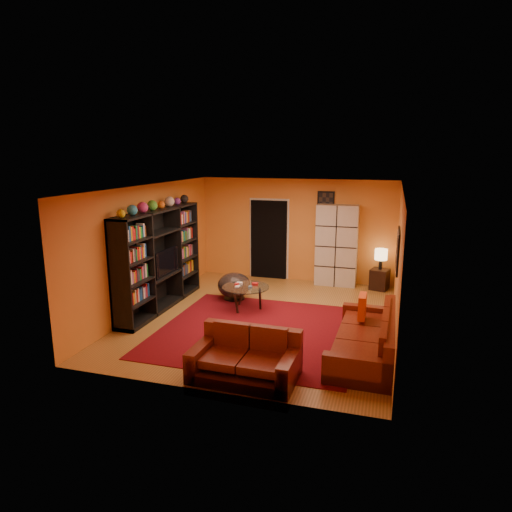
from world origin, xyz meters
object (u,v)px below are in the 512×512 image
(storage_cabinet, at_px, (337,245))
(bowl_chair, at_px, (234,285))
(coffee_table, at_px, (246,289))
(entertainment_unit, at_px, (159,259))
(loveseat, at_px, (246,358))
(side_table, at_px, (380,279))
(sofa, at_px, (371,339))
(tv, at_px, (162,262))
(table_lamp, at_px, (381,255))

(storage_cabinet, height_order, bowl_chair, storage_cabinet)
(coffee_table, distance_m, storage_cabinet, 2.95)
(entertainment_unit, distance_m, loveseat, 3.70)
(storage_cabinet, relative_size, side_table, 4.01)
(entertainment_unit, relative_size, loveseat, 1.94)
(sofa, distance_m, loveseat, 2.13)
(loveseat, relative_size, side_table, 3.10)
(sofa, bearing_deg, tv, 165.86)
(bowl_chair, bearing_deg, table_lamp, 29.12)
(tv, xyz_separation_m, bowl_chair, (1.27, 0.92, -0.67))
(sofa, height_order, coffee_table, sofa)
(entertainment_unit, xyz_separation_m, sofa, (4.42, -1.16, -0.77))
(coffee_table, xyz_separation_m, storage_cabinet, (1.57, 2.43, 0.55))
(entertainment_unit, distance_m, table_lamp, 5.18)
(table_lamp, bearing_deg, storage_cabinet, 174.02)
(entertainment_unit, bearing_deg, bowl_chair, 35.98)
(table_lamp, bearing_deg, sofa, -90.11)
(sofa, bearing_deg, side_table, 91.05)
(loveseat, height_order, side_table, loveseat)
(entertainment_unit, distance_m, coffee_table, 1.92)
(sofa, relative_size, bowl_chair, 3.32)
(entertainment_unit, xyz_separation_m, loveseat, (2.70, -2.42, -0.77))
(tv, xyz_separation_m, side_table, (4.38, 2.66, -0.74))
(side_table, bearing_deg, table_lamp, -90.00)
(coffee_table, distance_m, side_table, 3.52)
(loveseat, bearing_deg, bowl_chair, 23.56)
(coffee_table, xyz_separation_m, table_lamp, (2.64, 2.32, 0.40))
(tv, bearing_deg, bowl_chair, -53.88)
(sofa, distance_m, bowl_chair, 3.76)
(storage_cabinet, xyz_separation_m, table_lamp, (1.07, -0.11, -0.15))
(loveseat, xyz_separation_m, bowl_chair, (-1.38, 3.37, 0.04))
(tv, distance_m, table_lamp, 5.12)
(sofa, height_order, table_lamp, table_lamp)
(sofa, relative_size, side_table, 4.94)
(coffee_table, bearing_deg, side_table, 41.28)
(entertainment_unit, distance_m, storage_cabinet, 4.37)
(entertainment_unit, bearing_deg, loveseat, -41.84)
(bowl_chair, bearing_deg, coffee_table, -51.58)
(loveseat, relative_size, storage_cabinet, 0.77)
(coffee_table, xyz_separation_m, bowl_chair, (-0.47, 0.59, -0.13))
(entertainment_unit, xyz_separation_m, tv, (0.05, 0.03, -0.06))
(loveseat, height_order, bowl_chair, loveseat)
(sofa, bearing_deg, storage_cabinet, 106.20)
(tv, distance_m, side_table, 5.17)
(side_table, bearing_deg, coffee_table, -138.72)
(bowl_chair, height_order, side_table, bowl_chair)
(coffee_table, distance_m, bowl_chair, 0.76)
(entertainment_unit, xyz_separation_m, bowl_chair, (1.32, 0.96, -0.73))
(side_table, bearing_deg, entertainment_unit, -148.73)
(tv, relative_size, side_table, 1.90)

